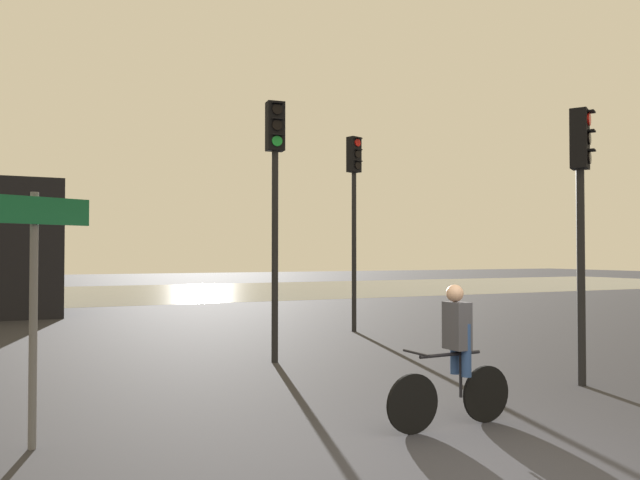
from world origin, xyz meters
TOP-DOWN VIEW (x-y plane):
  - ground_plane at (0.00, 0.00)m, footprint 120.00×120.00m
  - water_strip at (0.00, 28.12)m, footprint 80.00×16.00m
  - traffic_light_center at (0.20, 6.33)m, footprint 0.34×0.35m
  - traffic_light_near_right at (3.69, 2.53)m, footprint 0.40×0.42m
  - traffic_light_far_right at (3.60, 9.70)m, footprint 0.38×0.40m
  - direction_sign_post at (-3.78, 2.59)m, footprint 1.03×0.45m
  - cyclist at (0.58, 1.49)m, footprint 1.71×0.46m

SIDE VIEW (x-z plane):
  - ground_plane at x=0.00m, z-range 0.00..0.00m
  - water_strip at x=0.00m, z-range 0.00..0.01m
  - cyclist at x=0.58m, z-range 0.01..1.63m
  - direction_sign_post at x=-3.78m, z-range 0.40..3.00m
  - traffic_light_near_right at x=3.69m, z-range 0.82..4.97m
  - traffic_light_center at x=0.20m, z-range 0.91..5.67m
  - traffic_light_far_right at x=3.60m, z-range 0.94..5.89m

